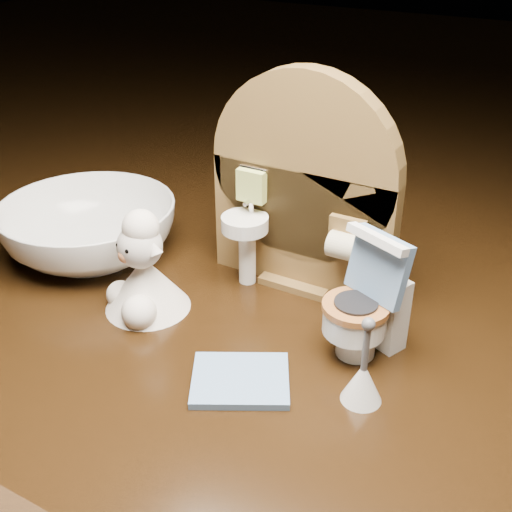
# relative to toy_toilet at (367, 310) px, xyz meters

# --- Properties ---
(backdrop_panel) EXTENTS (0.13, 0.05, 0.15)m
(backdrop_panel) POSITION_rel_toy_toilet_xyz_m (-0.07, 0.05, 0.04)
(backdrop_panel) COLOR brown
(backdrop_panel) RESTS_ON ground
(toy_toilet) EXTENTS (0.05, 0.05, 0.08)m
(toy_toilet) POSITION_rel_toy_toilet_xyz_m (0.00, 0.00, 0.00)
(toy_toilet) COLOR white
(toy_toilet) RESTS_ON ground
(bath_mat) EXTENTS (0.07, 0.07, 0.00)m
(bath_mat) POSITION_rel_toy_toilet_xyz_m (-0.05, -0.06, -0.03)
(bath_mat) COLOR #678CBA
(bath_mat) RESTS_ON ground
(toilet_brush) EXTENTS (0.02, 0.02, 0.05)m
(toilet_brush) POSITION_rel_toy_toilet_xyz_m (0.02, -0.04, -0.01)
(toilet_brush) COLOR white
(toilet_brush) RESTS_ON ground
(plush_lamb) EXTENTS (0.06, 0.06, 0.07)m
(plush_lamb) POSITION_rel_toy_toilet_xyz_m (-0.14, -0.03, -0.00)
(plush_lamb) COLOR white
(plush_lamb) RESTS_ON ground
(ceramic_bowl) EXTENTS (0.14, 0.14, 0.04)m
(ceramic_bowl) POSITION_rel_toy_toilet_xyz_m (-0.22, 0.01, -0.01)
(ceramic_bowl) COLOR white
(ceramic_bowl) RESTS_ON ground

